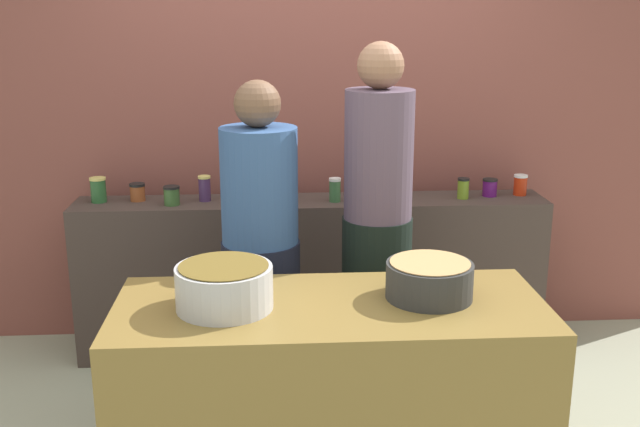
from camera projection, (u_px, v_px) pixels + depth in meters
name	position (u px, v px, depth m)	size (l,w,h in m)	color
storefront_wall	(308.00, 92.00, 4.41)	(4.80, 0.12, 3.00)	brown
display_shelf	(312.00, 276.00, 4.35)	(2.70, 0.36, 0.92)	#3D312C
prep_table	(330.00, 402.00, 3.01)	(1.70, 0.70, 0.86)	olive
preserve_jar_0	(98.00, 190.00, 4.17)	(0.09, 0.09, 0.14)	#27552B
preserve_jar_1	(138.00, 192.00, 4.20)	(0.09, 0.09, 0.10)	brown
preserve_jar_2	(172.00, 195.00, 4.11)	(0.09, 0.09, 0.11)	#36592C
preserve_jar_3	(205.00, 188.00, 4.19)	(0.07, 0.07, 0.15)	#422851
preserve_jar_4	(239.00, 194.00, 4.12)	(0.08, 0.08, 0.11)	olive
preserve_jar_5	(279.00, 191.00, 4.13)	(0.09, 0.09, 0.14)	#542858
preserve_jar_6	(335.00, 190.00, 4.18)	(0.07, 0.07, 0.14)	#346038
preserve_jar_7	(391.00, 187.00, 4.30)	(0.07, 0.07, 0.11)	orange
preserve_jar_8	(463.00, 188.00, 4.25)	(0.07, 0.07, 0.12)	olive
preserve_jar_9	(490.00, 187.00, 4.31)	(0.09, 0.09, 0.10)	#54135F
preserve_jar_10	(520.00, 185.00, 4.33)	(0.08, 0.08, 0.12)	#B6290F
cooking_pot_left	(224.00, 287.00, 2.84)	(0.37, 0.37, 0.17)	#B7B7BC
cooking_pot_center	(429.00, 280.00, 2.94)	(0.35, 0.35, 0.15)	#2D2D2D
cook_with_tongs	(261.00, 270.00, 3.58)	(0.38, 0.38, 1.67)	black
cook_in_cap	(377.00, 249.00, 3.62)	(0.34, 0.34, 1.84)	black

